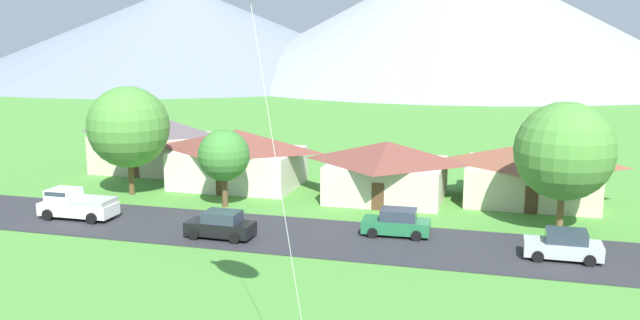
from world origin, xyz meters
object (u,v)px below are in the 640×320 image
at_px(parked_car_silver_west_end, 564,245).
at_px(parked_car_black_mid_west, 221,225).
at_px(house_rightmost, 387,169).
at_px(parked_car_green_mid_east, 397,223).
at_px(tree_center, 564,151).
at_px(house_leftmost, 531,171).
at_px(house_right_center, 151,141).
at_px(house_left_center, 238,157).
at_px(tree_near_left, 129,127).
at_px(pickup_truck_white_east_side, 76,204).
at_px(tree_left_of_center, 224,155).

relative_size(parked_car_silver_west_end, parked_car_black_mid_west, 1.00).
distance_m(house_rightmost, parked_car_green_mid_east, 10.12).
bearing_deg(tree_center, house_leftmost, 102.07).
bearing_deg(parked_car_green_mid_east, house_right_center, 150.53).
bearing_deg(parked_car_silver_west_end, house_rightmost, 135.74).
distance_m(house_left_center, house_right_center, 10.69).
xyz_separation_m(house_left_center, parked_car_black_mid_west, (4.55, -13.99, -1.59)).
distance_m(tree_near_left, parked_car_green_mid_east, 23.07).
relative_size(tree_near_left, parked_car_black_mid_west, 2.02).
height_order(house_right_center, pickup_truck_white_east_side, house_right_center).
bearing_deg(tree_center, parked_car_black_mid_west, -159.93).
bearing_deg(pickup_truck_white_east_side, parked_car_silver_west_end, -0.22).
distance_m(tree_left_of_center, parked_car_silver_west_end, 23.99).
relative_size(house_right_center, parked_car_silver_west_end, 2.46).
xyz_separation_m(tree_near_left, parked_car_green_mid_east, (21.95, -5.48, -4.52)).
distance_m(house_right_center, pickup_truck_white_east_side, 16.46).
relative_size(house_leftmost, tree_near_left, 1.19).
height_order(tree_left_of_center, parked_car_silver_west_end, tree_left_of_center).
bearing_deg(house_rightmost, parked_car_green_mid_east, -76.61).
bearing_deg(parked_car_silver_west_end, tree_center, 87.97).
xyz_separation_m(house_leftmost, house_left_center, (-23.28, -1.11, 0.15)).
bearing_deg(tree_left_of_center, house_rightmost, 27.73).
bearing_deg(house_left_center, pickup_truck_white_east_side, -118.56).
bearing_deg(house_right_center, parked_car_black_mid_west, -50.19).
height_order(house_left_center, parked_car_silver_west_end, house_left_center).
height_order(house_rightmost, parked_car_black_mid_west, house_rightmost).
distance_m(house_left_center, parked_car_black_mid_west, 14.80).
height_order(parked_car_black_mid_west, parked_car_green_mid_east, same).
height_order(house_right_center, house_rightmost, house_right_center).
bearing_deg(house_left_center, parked_car_silver_west_end, -27.03).
bearing_deg(house_left_center, tree_center, -14.72).
distance_m(house_right_center, tree_center, 36.51).
relative_size(house_right_center, pickup_truck_white_east_side, 1.99).
relative_size(house_rightmost, pickup_truck_white_east_side, 1.78).
relative_size(parked_car_silver_west_end, pickup_truck_white_east_side, 0.81).
height_order(house_leftmost, tree_near_left, tree_near_left).
height_order(house_right_center, tree_center, tree_center).
bearing_deg(house_right_center, house_left_center, -19.44).
distance_m(house_left_center, tree_left_of_center, 6.99).
height_order(tree_center, parked_car_black_mid_west, tree_center).
bearing_deg(tree_near_left, house_right_center, 109.72).
distance_m(parked_car_green_mid_east, pickup_truck_white_east_side, 21.86).
relative_size(tree_left_of_center, tree_center, 0.69).
xyz_separation_m(house_right_center, house_rightmost, (22.74, -4.42, -0.47)).
distance_m(parked_car_black_mid_west, parked_car_green_mid_east, 10.97).
distance_m(parked_car_black_mid_west, pickup_truck_white_east_side, 11.45).
relative_size(tree_left_of_center, parked_car_green_mid_east, 1.34).
relative_size(house_right_center, house_rightmost, 1.12).
distance_m(house_leftmost, tree_center, 8.36).
height_order(house_leftmost, tree_center, tree_center).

